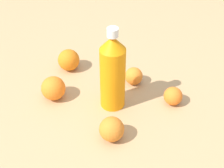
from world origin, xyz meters
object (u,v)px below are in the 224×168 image
at_px(water_bottle, 112,71).
at_px(orange_2, 173,96).
at_px(orange_1, 134,76).
at_px(orange_0, 53,88).
at_px(orange_4, 69,60).
at_px(orange_3, 112,129).

distance_m(water_bottle, orange_2, 0.22).
bearing_deg(orange_1, orange_0, 73.11).
xyz_separation_m(orange_0, orange_4, (0.12, -0.12, -0.00)).
distance_m(orange_0, orange_1, 0.28).
height_order(water_bottle, orange_4, water_bottle).
bearing_deg(orange_0, orange_3, -166.22).
xyz_separation_m(water_bottle, orange_0, (0.13, 0.15, -0.09)).
bearing_deg(water_bottle, orange_2, 104.02).
xyz_separation_m(orange_2, orange_4, (0.35, 0.19, 0.01)).
height_order(orange_2, orange_3, orange_3).
height_order(orange_0, orange_2, orange_0).
bearing_deg(orange_2, orange_1, 15.87).
height_order(water_bottle, orange_3, water_bottle).
relative_size(orange_1, orange_4, 0.78).
bearing_deg(orange_4, water_bottle, -173.34).
distance_m(orange_3, orange_4, 0.38).
bearing_deg(water_bottle, orange_0, -84.04).
xyz_separation_m(orange_0, orange_1, (-0.08, -0.27, -0.01)).
distance_m(water_bottle, orange_1, 0.16).
relative_size(water_bottle, orange_3, 3.82).
xyz_separation_m(water_bottle, orange_2, (-0.11, -0.17, -0.10)).
relative_size(orange_2, orange_3, 0.83).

